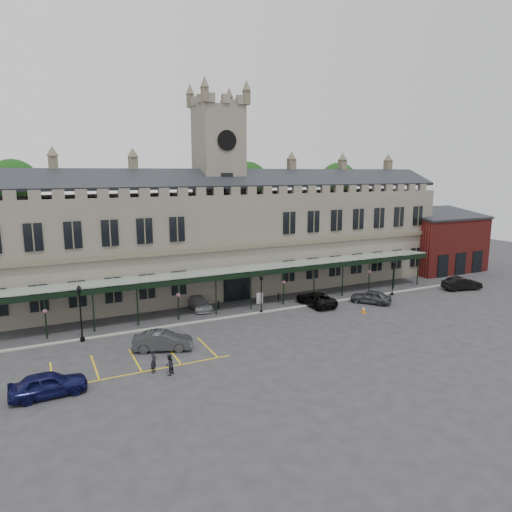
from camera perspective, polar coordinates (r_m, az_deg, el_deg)
name	(u,v)px	position (r m, az deg, el deg)	size (l,w,h in m)	color
ground	(284,329)	(43.26, 3.56, -9.15)	(140.00, 140.00, 0.00)	#28282B
station_building	(220,239)	(55.70, -4.51, 2.13)	(60.00, 10.36, 17.30)	#605A50
clock_tower	(219,184)	(55.22, -4.65, 8.98)	(5.60, 5.60, 24.80)	#605A50
canopy	(250,287)	(48.89, -0.76, -3.87)	(50.00, 4.10, 4.30)	#8C9E93
brick_annex	(439,242)	(73.43, 21.93, 1.60)	(12.40, 8.36, 9.23)	maroon
kerb	(258,313)	(47.84, 0.27, -7.11)	(60.00, 0.40, 0.12)	gray
parking_markings	(137,363)	(37.34, -14.71, -12.76)	(16.00, 6.00, 0.01)	gold
tree_behind_left	(14,187)	(60.36, -28.05, 7.64)	(6.00, 6.00, 16.00)	#332314
tree_behind_mid	(248,184)	(66.67, -1.06, 9.01)	(6.00, 6.00, 16.00)	#332314
tree_behind_right	(338,183)	(74.88, 10.23, 9.00)	(6.00, 6.00, 16.00)	#332314
lamp_post_left	(80,308)	(42.17, -21.11, -6.10)	(0.48, 0.48, 5.05)	black
lamp_post_mid	(261,290)	(47.29, 0.66, -4.28)	(0.39, 0.39, 4.17)	black
lamp_post_right	(393,274)	(56.55, 16.77, -2.20)	(0.41, 0.41, 4.29)	black
traffic_cone	(364,310)	(49.19, 13.31, -6.54)	(0.46, 0.46, 0.73)	#EA6107
sign_board	(260,298)	(51.15, 0.46, -5.30)	(0.73, 0.19, 1.25)	black
bollard_left	(218,304)	(49.53, -4.72, -6.06)	(0.16, 0.16, 0.89)	black
bollard_right	(278,297)	(52.66, 2.81, -5.08)	(0.14, 0.14, 0.81)	black
car_left_a	(48,384)	(33.86, -24.53, -14.37)	(1.94, 4.81, 1.64)	#0D0F3A
car_left_b	(163,341)	(38.99, -11.60, -10.34)	(1.69, 4.84, 1.60)	#313337
car_taxi	(199,303)	(49.53, -7.13, -5.86)	(1.84, 4.52, 1.31)	#919498
car_van	(316,299)	(50.86, 7.47, -5.33)	(2.46, 5.33, 1.48)	black
car_right_a	(371,297)	(52.81, 14.16, -4.96)	(1.78, 4.42, 1.51)	#313337
car_right_b	(462,283)	(62.53, 24.34, -3.15)	(1.69, 4.84, 1.60)	black
person_a	(154,361)	(35.01, -12.67, -12.63)	(0.67, 0.44, 1.84)	black
person_b	(169,365)	(34.45, -10.79, -13.21)	(0.76, 0.59, 1.56)	black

